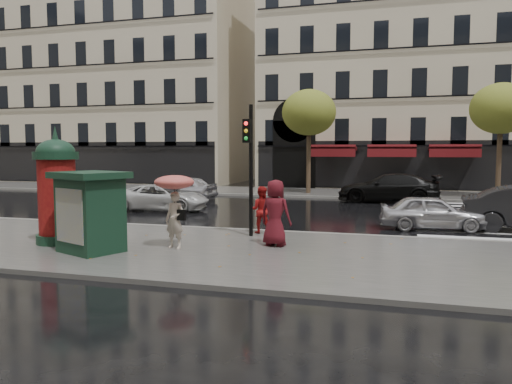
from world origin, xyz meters
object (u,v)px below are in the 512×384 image
(newsstand, at_px, (90,211))
(man_burgundy, at_px, (275,213))
(morris_column, at_px, (57,187))
(woman_umbrella, at_px, (175,199))
(woman_red, at_px, (261,210))
(traffic_light, at_px, (250,157))
(car_silver, at_px, (432,212))
(car_white, at_px, (161,198))
(car_far_silver, at_px, (181,188))
(car_black, at_px, (388,188))

(newsstand, bearing_deg, man_burgundy, 25.68)
(morris_column, bearing_deg, woman_umbrella, 3.45)
(woman_red, relative_size, traffic_light, 0.37)
(woman_umbrella, distance_m, man_burgundy, 2.87)
(morris_column, bearing_deg, car_silver, 30.89)
(woman_red, height_order, car_white, woman_red)
(woman_umbrella, xyz_separation_m, car_far_silver, (-5.92, 13.24, -0.81))
(car_black, height_order, car_far_silver, car_black)
(woman_umbrella, bearing_deg, traffic_light, 59.24)
(morris_column, bearing_deg, car_far_silver, 99.52)
(woman_umbrella, distance_m, car_silver, 9.50)
(morris_column, distance_m, traffic_light, 5.82)
(woman_red, xyz_separation_m, traffic_light, (-0.18, -0.68, 1.74))
(car_silver, height_order, car_far_silver, car_far_silver)
(woman_red, bearing_deg, car_black, -114.83)
(woman_umbrella, bearing_deg, man_burgundy, 23.50)
(newsstand, xyz_separation_m, car_far_silver, (-3.96, 14.31, -0.52))
(morris_column, bearing_deg, traffic_light, 27.38)
(car_black, bearing_deg, car_white, -58.66)
(man_burgundy, relative_size, traffic_light, 0.46)
(man_burgundy, height_order, car_white, man_burgundy)
(woman_umbrella, xyz_separation_m, traffic_light, (1.44, 2.42, 1.12))
(woman_umbrella, distance_m, morris_column, 3.68)
(car_white, bearing_deg, traffic_light, -139.24)
(man_burgundy, distance_m, car_white, 10.46)
(car_far_silver, bearing_deg, car_white, 20.42)
(traffic_light, height_order, car_black, traffic_light)
(car_black, bearing_deg, traffic_light, -19.78)
(morris_column, relative_size, car_far_silver, 0.83)
(traffic_light, xyz_separation_m, car_silver, (5.67, 3.80, -2.01))
(car_white, relative_size, car_far_silver, 1.09)
(car_silver, distance_m, car_black, 9.41)
(car_white, bearing_deg, car_silver, -105.65)
(woman_umbrella, relative_size, car_white, 0.47)
(man_burgundy, xyz_separation_m, traffic_light, (-1.16, 1.29, 1.57))
(woman_red, relative_size, car_black, 0.29)
(car_silver, distance_m, car_white, 12.10)
(woman_umbrella, bearing_deg, woman_red, 62.39)
(woman_umbrella, distance_m, car_far_silver, 14.53)
(car_silver, distance_m, car_far_silver, 14.80)
(traffic_light, height_order, newsstand, traffic_light)
(car_white, height_order, car_black, car_black)
(morris_column, xyz_separation_m, car_silver, (10.78, 6.45, -1.14))
(woman_umbrella, xyz_separation_m, man_burgundy, (2.60, 1.13, -0.45))
(car_silver, relative_size, car_white, 0.82)
(woman_umbrella, distance_m, newsstand, 2.25)
(woman_red, xyz_separation_m, car_white, (-6.38, 5.45, -0.27))
(woman_red, xyz_separation_m, car_silver, (5.49, 3.13, -0.27))
(morris_column, xyz_separation_m, newsstand, (1.70, -0.84, -0.54))
(traffic_light, height_order, car_far_silver, traffic_light)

